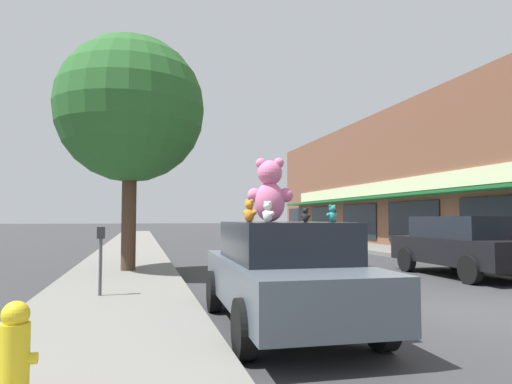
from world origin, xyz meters
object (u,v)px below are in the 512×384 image
teddy_bear_white (268,212)px  fire_hydrant (15,352)px  teddy_bear_teal (332,214)px  teddy_bear_black (305,215)px  street_tree (131,110)px  parked_car_far_center (462,244)px  teddy_bear_orange (249,211)px  teddy_bear_giant (270,191)px  plush_art_car (283,271)px  teddy_bear_brown (250,214)px  parking_meter (101,252)px

teddy_bear_white → fire_hydrant: size_ratio=0.35×
teddy_bear_teal → fire_hydrant: 4.27m
teddy_bear_white → teddy_bear_black: (0.75, 0.63, -0.03)m
teddy_bear_teal → street_tree: street_tree is taller
teddy_bear_black → parked_car_far_center: bearing=-95.4°
teddy_bear_orange → teddy_bear_teal: bearing=-135.7°
street_tree → teddy_bear_teal: bearing=-67.4°
teddy_bear_giant → teddy_bear_white: (-0.38, -1.22, -0.35)m
teddy_bear_orange → plush_art_car: bearing=-103.7°
plush_art_car → teddy_bear_black: 0.90m
plush_art_car → teddy_bear_black: size_ratio=20.43×
plush_art_car → teddy_bear_teal: 1.12m
teddy_bear_teal → parked_car_far_center: bearing=-154.2°
teddy_bear_brown → teddy_bear_black: teddy_bear_brown is taller
plush_art_car → parked_car_far_center: bearing=35.6°
plush_art_car → parking_meter: bearing=139.2°
teddy_bear_brown → teddy_bear_black: bearing=110.3°
teddy_bear_orange → parking_meter: (-2.20, 2.74, -0.72)m
teddy_bear_orange → teddy_bear_black: 0.83m
teddy_bear_black → teddy_bear_teal: teddy_bear_teal is taller
parked_car_far_center → parking_meter: parked_car_far_center is taller
teddy_bear_brown → street_tree: bearing=-77.3°
plush_art_car → teddy_bear_orange: teddy_bear_orange is taller
teddy_bear_brown → parking_meter: teddy_bear_brown is taller
teddy_bear_orange → teddy_bear_brown: size_ratio=1.26×
street_tree → fire_hydrant: street_tree is taller
teddy_bear_orange → street_tree: (-1.80, 6.86, 2.94)m
teddy_bear_giant → parking_meter: size_ratio=0.78×
teddy_bear_white → plush_art_car: bearing=-56.6°
teddy_bear_teal → plush_art_car: bearing=-50.1°
street_tree → parking_meter: bearing=-95.5°
teddy_bear_white → fire_hydrant: teddy_bear_white is taller
teddy_bear_brown → parked_car_far_center: size_ratio=0.06×
teddy_bear_white → parked_car_far_center: size_ratio=0.06×
parked_car_far_center → teddy_bear_orange: bearing=-147.1°
teddy_bear_white → street_tree: size_ratio=0.04×
teddy_bear_orange → parked_car_far_center: (7.12, 4.60, -0.82)m
parking_meter → street_tree: bearing=84.5°
teddy_bear_giant → teddy_bear_brown: teddy_bear_giant is taller
teddy_bear_giant → fire_hydrant: bearing=67.7°
parking_meter → teddy_bear_white: bearing=-56.1°
teddy_bear_teal → parking_meter: teddy_bear_teal is taller
parked_car_far_center → street_tree: size_ratio=0.67×
teddy_bear_giant → teddy_bear_black: bearing=144.5°
plush_art_car → teddy_bear_giant: size_ratio=4.48×
teddy_bear_brown → teddy_bear_white: size_ratio=0.92×
teddy_bear_giant → teddy_bear_white: bearing=95.6°
teddy_bear_orange → teddy_bear_brown: (0.26, 1.08, -0.03)m
teddy_bear_giant → teddy_bear_black: size_ratio=4.56×
parking_meter → plush_art_car: bearing=-42.6°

